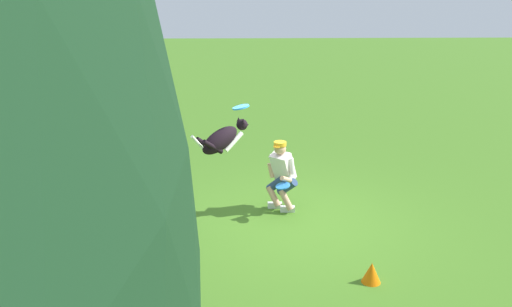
% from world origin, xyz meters
% --- Properties ---
extents(ground_plane, '(60.00, 60.00, 0.00)m').
position_xyz_m(ground_plane, '(0.00, 0.00, 0.00)').
color(ground_plane, '#41711F').
extents(person, '(0.60, 0.71, 1.29)m').
position_xyz_m(person, '(0.22, -0.62, 0.70)').
color(person, silver).
rests_on(person, ground_plane).
extents(dog, '(0.86, 0.72, 0.52)m').
position_xyz_m(dog, '(1.20, 0.76, 1.75)').
color(dog, black).
extents(frisbee_flying, '(0.28, 0.28, 0.08)m').
position_xyz_m(frisbee_flying, '(0.93, 0.66, 2.20)').
color(frisbee_flying, '#2E8EE4').
extents(frisbee_held, '(0.35, 0.35, 0.10)m').
position_xyz_m(frisbee_held, '(0.23, -0.24, 0.61)').
color(frisbee_held, '#3083DF').
rests_on(frisbee_held, person).
extents(training_cone, '(0.26, 0.26, 0.29)m').
position_xyz_m(training_cone, '(-0.84, 1.86, 0.15)').
color(training_cone, orange).
rests_on(training_cone, ground_plane).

